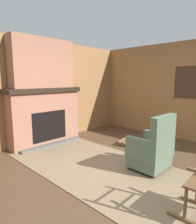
# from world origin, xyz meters

# --- Properties ---
(ground_plane) EXTENTS (14.00, 14.00, 0.00)m
(ground_plane) POSITION_xyz_m (0.00, 0.00, 0.00)
(ground_plane) COLOR #4C3523
(wood_panel_wall_left) EXTENTS (0.06, 5.97, 2.55)m
(wood_panel_wall_left) POSITION_xyz_m (-2.72, 0.00, 1.27)
(wood_panel_wall_left) COLOR olive
(wood_panel_wall_left) RESTS_ON ground
(wood_panel_wall_back) EXTENTS (5.97, 0.09, 2.55)m
(wood_panel_wall_back) POSITION_xyz_m (-0.00, 2.72, 1.28)
(wood_panel_wall_back) COLOR olive
(wood_panel_wall_back) RESTS_ON ground
(fireplace_hearth) EXTENTS (0.61, 1.87, 1.38)m
(fireplace_hearth) POSITION_xyz_m (-2.48, 0.00, 0.69)
(fireplace_hearth) COLOR #93604C
(fireplace_hearth) RESTS_ON ground
(chimney_breast) EXTENTS (0.35, 1.56, 1.15)m
(chimney_breast) POSITION_xyz_m (-2.49, 0.00, 1.96)
(chimney_breast) COLOR #93604C
(chimney_breast) RESTS_ON fireplace_hearth
(area_rug) EXTENTS (3.93, 1.85, 0.01)m
(area_rug) POSITION_xyz_m (-0.42, -0.07, 0.01)
(area_rug) COLOR #7A664C
(area_rug) RESTS_ON ground
(armchair) EXTENTS (0.60, 0.68, 1.00)m
(armchair) POSITION_xyz_m (0.17, 0.48, 0.37)
(armchair) COLOR #516651
(armchair) RESTS_ON ground
(firewood_stack) EXTENTS (0.43, 0.50, 0.11)m
(firewood_stack) POSITION_xyz_m (-0.99, 1.32, 0.06)
(firewood_stack) COLOR brown
(firewood_stack) RESTS_ON ground
(oil_lamp_vase) EXTENTS (0.11, 0.11, 0.23)m
(oil_lamp_vase) POSITION_xyz_m (-2.53, -0.45, 1.46)
(oil_lamp_vase) COLOR #99B29E
(oil_lamp_vase) RESTS_ON fireplace_hearth
(storage_case) EXTENTS (0.17, 0.22, 0.12)m
(storage_case) POSITION_xyz_m (-2.53, 0.11, 1.44)
(storage_case) COLOR black
(storage_case) RESTS_ON fireplace_hearth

